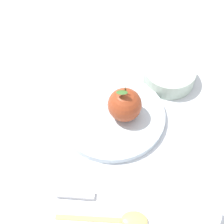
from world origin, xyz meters
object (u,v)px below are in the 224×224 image
side_bowl (169,74)px  cup (194,216)px  dinner_plate (112,115)px  spoon (124,220)px  linen_napkin (103,65)px  apple (123,104)px  knife (96,197)px

side_bowl → cup: 0.35m
dinner_plate → cup: size_ratio=2.96×
spoon → linen_napkin: size_ratio=0.87×
spoon → apple: bearing=-134.8°
apple → knife: size_ratio=0.59×
apple → cup: (0.08, 0.25, -0.01)m
dinner_plate → knife: bearing=36.7°
side_bowl → linen_napkin: side_bowl is taller
side_bowl → dinner_plate: bearing=-5.4°
cup → linen_napkin: size_ratio=0.50×
apple → side_bowl: size_ratio=0.72×
spoon → linen_napkin: spoon is taller
apple → side_bowl: 0.16m
dinner_plate → apple: 0.05m
side_bowl → spoon: (0.32, 0.16, -0.02)m
side_bowl → knife: side_bowl is taller
apple → cup: apple is taller
apple → knife: bearing=29.6°
cup → side_bowl: bearing=-133.9°
apple → spoon: apple is taller
apple → linen_napkin: size_ratio=0.56×
dinner_plate → side_bowl: side_bowl is taller
dinner_plate → spoon: dinner_plate is taller
dinner_plate → knife: (0.15, 0.11, -0.01)m
dinner_plate → apple: apple is taller
spoon → linen_napkin: (-0.24, -0.31, -0.00)m
apple → knife: (0.17, 0.09, -0.05)m
apple → spoon: (0.16, 0.16, -0.05)m
dinner_plate → linen_napkin: size_ratio=1.47×
cup → knife: 0.18m
dinner_plate → linen_napkin: bearing=-126.1°
knife → side_bowl: bearing=-163.5°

